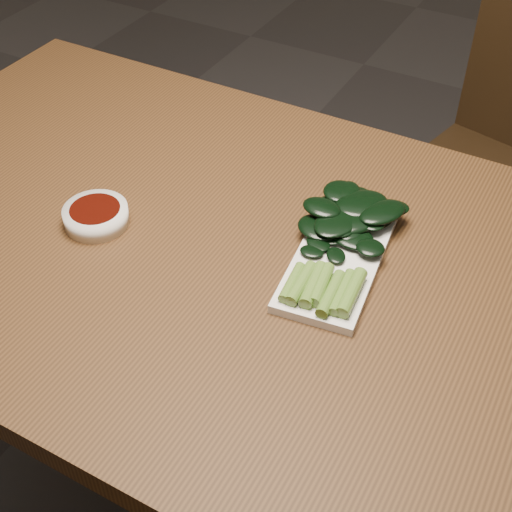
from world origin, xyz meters
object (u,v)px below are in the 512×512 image
object	(u,v)px
chair_far	(510,155)
table	(243,283)
sauce_bowl	(96,216)
gai_lan	(344,228)
serving_plate	(339,256)

from	to	relation	value
chair_far	table	bearing A→B (deg)	-92.54
sauce_bowl	table	bearing A→B (deg)	14.27
chair_far	gai_lan	size ratio (longest dim) A/B	3.08
table	chair_far	world-z (taller)	chair_far
serving_plate	gai_lan	bearing A→B (deg)	106.24
chair_far	sauce_bowl	distance (m)	1.05
gai_lan	table	bearing A→B (deg)	-145.19
serving_plate	gai_lan	xyz separation A→B (m)	(-0.01, 0.04, 0.02)
table	serving_plate	size ratio (longest dim) A/B	4.88
sauce_bowl	serving_plate	distance (m)	0.37
sauce_bowl	serving_plate	bearing A→B (deg)	16.26
gai_lan	sauce_bowl	bearing A→B (deg)	-157.64
table	chair_far	xyz separation A→B (m)	(0.24, 0.85, -0.19)
sauce_bowl	gai_lan	world-z (taller)	gai_lan
serving_plate	gai_lan	size ratio (longest dim) A/B	0.99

